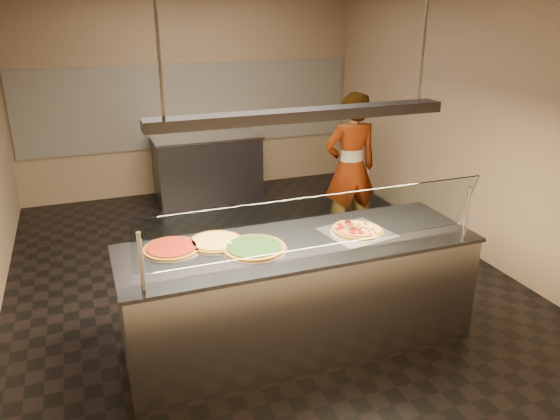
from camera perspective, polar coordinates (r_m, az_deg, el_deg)
name	(u,v)px	position (r m, az deg, el deg)	size (l,w,h in m)	color
ground	(255,273)	(5.93, -2.60, -6.55)	(5.00, 6.00, 0.02)	black
wall_back	(190,91)	(8.27, -9.40, 12.14)	(5.00, 0.02, 3.00)	#937E5F
wall_front	(438,265)	(2.84, 16.17, -5.52)	(5.00, 0.02, 3.00)	#937E5F
wall_right	(464,118)	(6.59, 18.67, 9.14)	(0.02, 6.00, 3.00)	#937E5F
tile_band	(191,105)	(8.28, -9.28, 10.75)	(4.90, 0.02, 1.20)	silver
serving_counter	(299,293)	(4.58, 2.00, -8.65)	(2.89, 0.94, 0.93)	#B7B7BC
sneeze_guard	(318,223)	(3.96, 4.03, -1.35)	(2.65, 0.18, 0.54)	#B7B7BC
perforated_tray	(357,232)	(4.58, 8.05, -2.29)	(0.58, 0.58, 0.01)	silver
half_pizza_pepperoni	(346,230)	(4.52, 6.95, -2.14)	(0.27, 0.44, 0.05)	brown
half_pizza_sausage	(368,228)	(4.61, 9.15, -1.88)	(0.27, 0.44, 0.04)	brown
pizza_spinach	(254,247)	(4.23, -2.75, -3.93)	(0.52, 0.52, 0.03)	silver
pizza_cheese	(216,241)	(4.37, -6.74, -3.28)	(0.46, 0.46, 0.03)	silver
pizza_tomato	(172,248)	(4.31, -11.26, -3.92)	(0.47, 0.47, 0.03)	silver
pizza_spatula	(232,241)	(4.32, -5.07, -3.26)	(0.29, 0.17, 0.02)	#B7B7BC
prep_table	(208,167)	(8.08, -7.58, 4.50)	(1.53, 0.74, 0.93)	#3D3D42
worker	(350,168)	(6.48, 7.37, 4.34)	(0.65, 0.43, 1.79)	#35333C
heat_lamp_housing	(302,115)	(4.06, 2.27, 9.90)	(2.30, 0.18, 0.08)	#3D3D42
lamp_rod_left	(158,40)	(3.72, -12.65, 16.92)	(0.02, 0.02, 1.01)	#B7B7BC
lamp_rod_right	(424,34)	(4.47, 14.86, 17.33)	(0.02, 0.02, 1.01)	#B7B7BC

